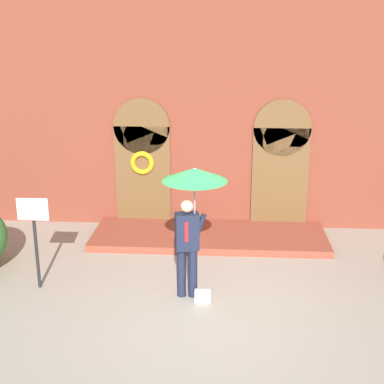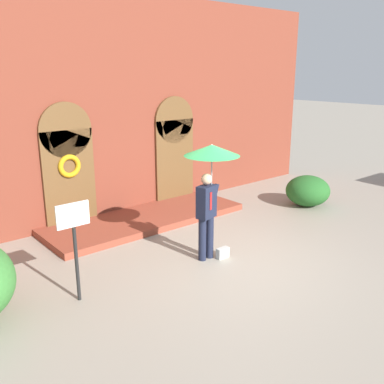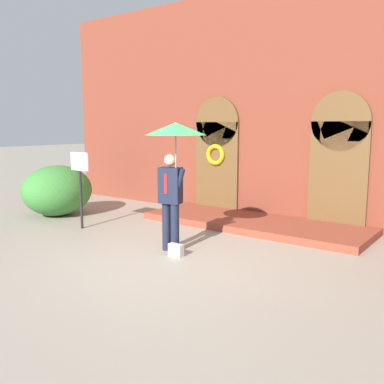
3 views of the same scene
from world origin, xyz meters
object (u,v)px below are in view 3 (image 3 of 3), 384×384
at_px(sign_post, 80,177).
at_px(handbag, 176,250).
at_px(shrub_left, 57,190).
at_px(person_with_umbrella, 174,148).

bearing_deg(sign_post, handbag, -6.67).
xyz_separation_m(handbag, shrub_left, (-4.68, 0.92, 0.54)).
bearing_deg(handbag, shrub_left, 169.31).
height_order(handbag, sign_post, sign_post).
distance_m(handbag, shrub_left, 4.80).
relative_size(handbag, sign_post, 0.16).
height_order(person_with_umbrella, shrub_left, person_with_umbrella).
bearing_deg(shrub_left, sign_post, -18.98).
xyz_separation_m(handbag, sign_post, (-3.02, 0.35, 1.05)).
distance_m(person_with_umbrella, shrub_left, 4.72).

